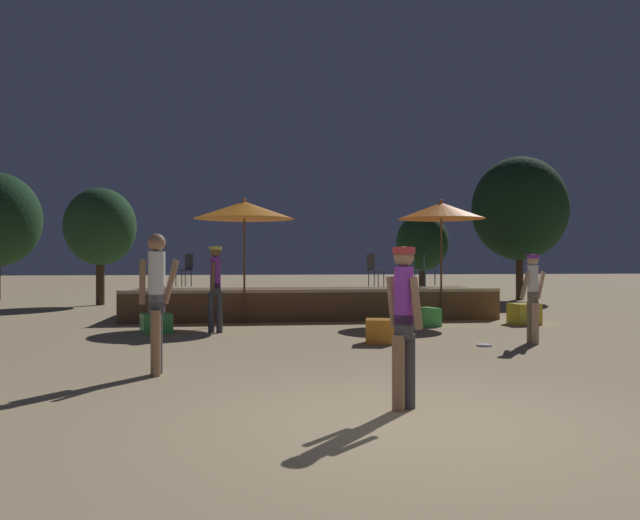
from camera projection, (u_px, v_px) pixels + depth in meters
ground_plane at (407, 421)px, 5.86m from camera, size 120.00×120.00×0.00m
wooden_deck at (309, 303)px, 16.89m from camera, size 9.49×3.19×0.80m
patio_umbrella_0 at (441, 211)px, 15.69m from camera, size 2.18×2.18×3.05m
patio_umbrella_1 at (244, 210)px, 15.01m from camera, size 2.42×2.42×3.01m
cube_seat_0 at (380, 331)px, 11.36m from camera, size 0.62×0.62×0.44m
cube_seat_1 at (424, 317)px, 14.36m from camera, size 0.73×0.73×0.42m
cube_seat_2 at (524, 314)px, 14.78m from camera, size 0.66×0.66×0.49m
cube_seat_3 at (156, 323)px, 13.01m from camera, size 0.74×0.74×0.40m
person_0 at (215, 283)px, 13.03m from camera, size 0.30×0.50×1.82m
person_2 at (533, 294)px, 11.34m from camera, size 0.53×0.29×1.63m
person_3 at (157, 296)px, 8.22m from camera, size 0.52×0.31×1.87m
person_4 at (404, 319)px, 6.32m from camera, size 0.33×0.43×1.66m
bistro_chair_0 at (373, 267)px, 17.02m from camera, size 0.48×0.48×0.90m
bistro_chair_1 at (415, 267)px, 16.55m from camera, size 0.48×0.48×0.90m
bistro_chair_2 at (427, 266)px, 18.20m from camera, size 0.44×0.43×0.90m
bistro_chair_3 at (186, 266)px, 17.20m from camera, size 0.48×0.48×0.90m
frisbee_disc at (484, 345)px, 11.01m from camera, size 0.28×0.28×0.03m
background_tree_0 at (100, 227)px, 21.12m from camera, size 2.38×2.38×3.98m
background_tree_2 at (422, 243)px, 25.28m from camera, size 2.11×2.11×3.41m
background_tree_3 at (520, 209)px, 24.07m from camera, size 3.63×3.63×5.52m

